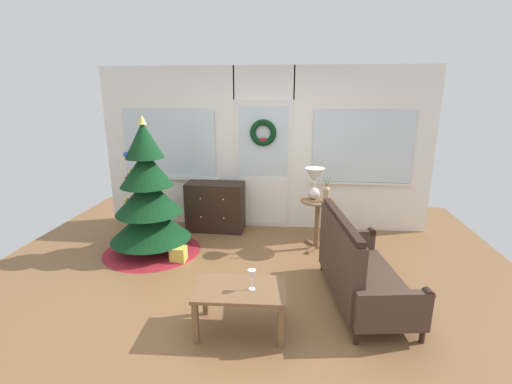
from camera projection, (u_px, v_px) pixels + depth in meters
name	position (u px, v px, depth m)	size (l,w,h in m)	color
ground_plane	(246.00, 289.00, 4.19)	(6.76, 6.76, 0.00)	brown
back_wall_with_door	(264.00, 149.00, 5.84)	(5.20, 0.19, 2.55)	white
christmas_tree	(149.00, 204.00, 5.00)	(1.34, 1.34, 1.89)	#4C331E
dresser_cabinet	(215.00, 207.00, 5.88)	(0.91, 0.46, 0.78)	black
settee_sofa	(356.00, 269.00, 3.87)	(0.91, 1.60, 0.96)	black
side_table	(318.00, 214.00, 5.15)	(0.50, 0.48, 0.72)	brown
table_lamp	(315.00, 179.00, 5.06)	(0.28, 0.28, 0.44)	silver
flower_vase	(326.00, 193.00, 4.99)	(0.11, 0.10, 0.35)	tan
coffee_table	(241.00, 294.00, 3.40)	(0.86, 0.56, 0.44)	brown
wine_glass	(252.00, 275.00, 3.32)	(0.08, 0.08, 0.20)	silver
gift_box	(179.00, 254.00, 4.85)	(0.20, 0.18, 0.20)	#D8C64C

